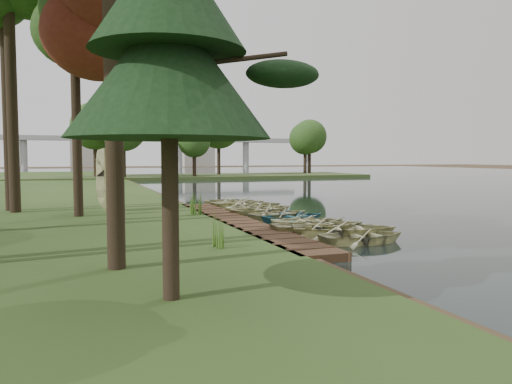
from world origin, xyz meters
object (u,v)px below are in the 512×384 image
object	(u,v)px
rowboat_2	(320,224)
stored_rowboat	(105,205)
rowboat_1	(344,227)
boardwalk	(238,224)
rowboat_0	(363,234)
pine_tree	(168,28)

from	to	relation	value
rowboat_2	stored_rowboat	xyz separation A→B (m)	(-7.43, 8.84, 0.19)
rowboat_1	rowboat_2	size ratio (longest dim) A/B	1.03
rowboat_1	rowboat_2	bearing A→B (deg)	39.38
boardwalk	rowboat_0	distance (m)	6.17
rowboat_2	pine_tree	world-z (taller)	pine_tree
rowboat_1	pine_tree	size ratio (longest dim) A/B	0.47
boardwalk	rowboat_1	bearing A→B (deg)	-57.22
boardwalk	rowboat_1	distance (m)	5.07
boardwalk	pine_tree	xyz separation A→B (m)	(-4.85, -10.83, 5.24)
rowboat_1	pine_tree	world-z (taller)	pine_tree
pine_tree	boardwalk	bearing A→B (deg)	65.87
stored_rowboat	pine_tree	world-z (taller)	pine_tree
boardwalk	stored_rowboat	bearing A→B (deg)	131.60
boardwalk	rowboat_0	world-z (taller)	rowboat_0
rowboat_0	pine_tree	bearing A→B (deg)	127.13
rowboat_1	pine_tree	distance (m)	11.20
pine_tree	rowboat_0	bearing A→B (deg)	34.97
rowboat_0	pine_tree	distance (m)	10.56
pine_tree	rowboat_1	bearing A→B (deg)	40.93
boardwalk	pine_tree	world-z (taller)	pine_tree
rowboat_2	stored_rowboat	size ratio (longest dim) A/B	1.18
rowboat_1	stored_rowboat	xyz separation A→B (m)	(-7.84, 10.00, 0.18)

